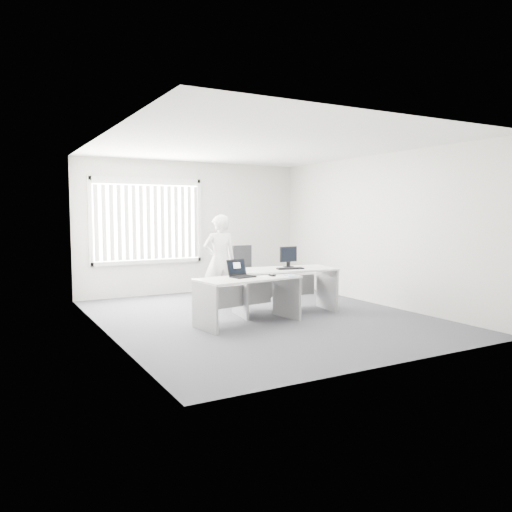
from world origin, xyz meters
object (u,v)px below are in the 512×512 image
desk_near (248,290)px  desk_far (285,281)px  monitor (288,257)px  office_chair (245,279)px  laptop (243,269)px  person (220,260)px

desk_near → desk_far: bearing=17.8°
monitor → desk_near: bearing=-154.3°
desk_far → office_chair: size_ratio=1.74×
office_chair → laptop: bearing=-113.0°
laptop → monitor: monitor is taller
desk_near → monitor: size_ratio=4.67×
desk_near → monitor: monitor is taller
office_chair → laptop: (-1.37, -2.53, 0.55)m
desk_near → laptop: bearing=142.4°
person → laptop: 1.62m
laptop → desk_near: bearing=-42.1°
person → laptop: bearing=85.0°
desk_near → monitor: 1.38m
desk_far → person: (-0.69, 1.17, 0.29)m
desk_far → office_chair: 2.16m
desk_near → office_chair: size_ratio=1.64×
monitor → desk_far: bearing=-137.9°
desk_near → laptop: laptop is taller
desk_near → laptop: (-0.07, 0.04, 0.34)m
desk_near → monitor: bearing=21.7°
office_chair → laptop: office_chair is taller
person → desk_near: bearing=87.7°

